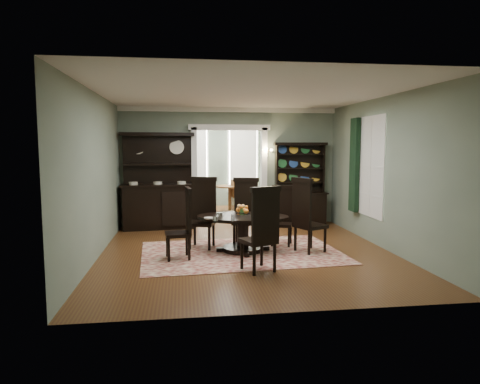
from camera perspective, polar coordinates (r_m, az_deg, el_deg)
The scene contains 19 objects.
room at distance 8.07m, azimuth 0.87°, elevation 2.92°, with size 5.51×6.01×3.01m.
parlor at distance 13.52m, azimuth -2.61°, elevation 3.98°, with size 3.51×3.50×3.01m.
doorway_trim at distance 11.00m, azimuth -1.43°, elevation 4.00°, with size 2.08×0.25×2.57m.
right_window at distance 9.68m, azimuth 16.05°, elevation 3.37°, with size 0.15×1.47×2.12m.
wall_sconce at distance 10.99m, azimuth 3.61°, elevation 5.41°, with size 0.27×0.21×0.21m.
rug at distance 8.24m, azimuth 0.22°, elevation -8.08°, with size 3.73×2.49×0.01m, color maroon.
dining_table at distance 8.26m, azimuth 0.39°, elevation -4.64°, with size 1.96×1.94×0.70m.
centerpiece at distance 8.15m, azimuth 0.43°, elevation -2.80°, with size 1.43×0.92×0.23m.
chair_far_left at distance 8.63m, azimuth -4.95°, elevation -2.45°, with size 0.64×0.62×1.41m.
chair_far_mid at distance 8.78m, azimuth 0.74°, elevation -2.39°, with size 0.62×0.60×1.38m.
chair_far_right at distance 8.86m, azimuth 5.67°, elevation -2.88°, with size 0.57×0.56×1.23m.
chair_end_left at distance 7.76m, azimuth -7.51°, elevation -3.94°, with size 0.50×0.52×1.29m.
chair_end_right at distance 8.20m, azimuth 8.74°, elevation -2.87°, with size 0.68×0.69×1.44m.
chair_near at distance 6.85m, azimuth 2.98°, elevation -4.76°, with size 0.67×0.65×1.40m.
sideboard at distance 10.74m, azimuth -10.88°, elevation -0.41°, with size 1.84×0.78×2.36m.
welsh_dresser at distance 11.19m, azimuth 8.00°, elevation -0.38°, with size 1.37×0.54×2.12m.
parlor_table at distance 13.07m, azimuth -1.36°, elevation -0.40°, with size 0.89×0.89×0.82m.
parlor_chair_left at distance 12.63m, azimuth -4.17°, elevation -0.75°, with size 0.46×0.45×0.96m.
parlor_chair_right at distance 12.99m, azimuth -0.36°, elevation -0.43°, with size 0.47×0.46×1.01m.
Camera 1 is at (-1.20, -7.93, 2.04)m, focal length 32.00 mm.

